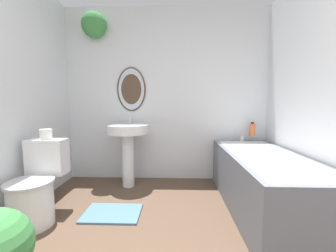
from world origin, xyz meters
TOP-DOWN VIEW (x-y plane):
  - wall_back at (-0.08, 2.63)m, footprint 2.91×0.33m
  - toilet at (-1.14, 1.46)m, footprint 0.39×0.55m
  - pedestal_sink at (-0.49, 2.31)m, footprint 0.53×0.53m
  - bathtub at (1.02, 1.74)m, footprint 0.71×1.64m
  - shampoo_bottle at (1.17, 2.50)m, footprint 0.07×0.07m
  - bath_mat at (-0.49, 1.60)m, footprint 0.55×0.37m
  - toilet_paper_roll at (-1.14, 1.65)m, footprint 0.11×0.11m

SIDE VIEW (x-z plane):
  - bath_mat at x=-0.49m, z-range 0.00..0.02m
  - bathtub at x=1.02m, z-range -0.03..0.63m
  - toilet at x=-1.14m, z-range -0.06..0.68m
  - pedestal_sink at x=-0.49m, z-range 0.16..1.07m
  - shampoo_bottle at x=1.17m, z-range 0.65..0.83m
  - toilet_paper_roll at x=-1.14m, z-range 0.73..0.83m
  - wall_back at x=-0.08m, z-range 0.08..2.48m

